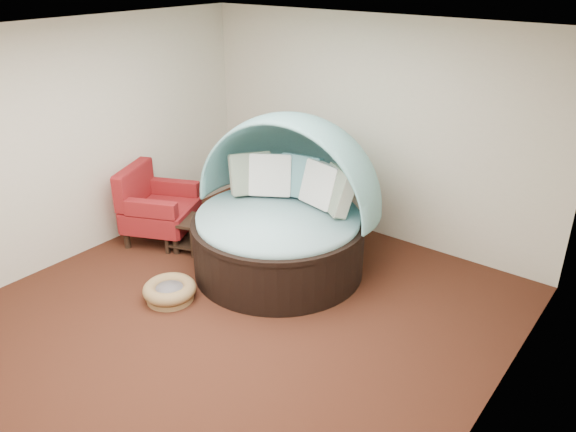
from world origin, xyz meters
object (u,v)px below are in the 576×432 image
Objects in this scene: red_armchair at (156,207)px; pet_basket at (170,291)px; side_table at (186,229)px; canopy_daybed at (283,200)px.

pet_basket is at bearing -60.25° from red_armchair.
side_table is at bearing 127.46° from pet_basket.
red_armchair is at bearing 143.75° from pet_basket.
canopy_daybed is 2.13× the size of red_armchair.
canopy_daybed reaches higher than side_table.
canopy_daybed is 4.12× the size of side_table.
red_armchair is (-1.75, -0.44, -0.40)m from canopy_daybed.
red_armchair is (-1.23, 0.90, 0.35)m from pet_basket.
red_armchair is at bearing -175.06° from canopy_daybed.
pet_basket is (-0.52, -1.34, -0.75)m from canopy_daybed.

